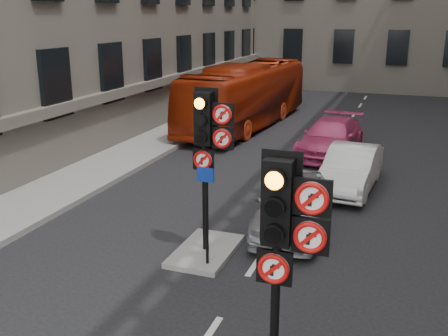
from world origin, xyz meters
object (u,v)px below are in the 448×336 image
Objects in this scene: signal_far at (208,136)px; motorcyclist at (293,197)px; motorcycle at (288,170)px; info_sign at (207,203)px; car_white at (351,168)px; car_pink at (331,137)px; car_silver at (291,203)px; bus_red at (246,95)px; signal_near at (284,231)px.

motorcyclist is (1.48, 1.80, -1.77)m from signal_far.
info_sign is at bearing -91.67° from motorcycle.
car_pink is (-1.21, 3.87, 0.01)m from car_white.
car_silver is at bearing -101.65° from car_white.
info_sign is (0.21, -0.65, -1.22)m from signal_far.
signal_far is 3.17m from car_silver.
info_sign is (-1.17, -2.66, 0.80)m from car_silver.
signal_far is 2.08× the size of motorcycle.
car_pink is 0.44× the size of bus_red.
bus_red is at bearing 130.58° from car_white.
motorcyclist is (4.86, -11.55, -0.53)m from bus_red.
motorcyclist is at bearing 50.59° from signal_far.
signal_near is 9.72m from motorcycle.
car_silver is 2.15× the size of motorcyclist.
car_white is 3.98m from motorcyclist.
signal_near is at bearing -85.04° from car_white.
signal_far is 5.73m from motorcycle.
info_sign is (-0.33, -5.93, 0.96)m from motorcycle.
signal_far is at bearing -71.57° from bus_red.
car_silver is 3.01m from info_sign.
bus_red is at bearing 107.76° from car_silver.
signal_far is at bearing 47.94° from motorcyclist.
car_silver is 12.33m from bus_red.
signal_far is at bearing -92.39° from car_pink.
car_white is at bearing 67.14° from signal_far.
signal_far is 13.83m from bus_red.
signal_far reaches higher than signal_near.
bus_red is 6.10× the size of motorcycle.
signal_far is (-2.60, 4.00, 0.12)m from signal_near.
signal_near is at bearing -51.16° from info_sign.
info_sign is at bearing 60.09° from motorcyclist.
signal_near is 4.26m from info_sign.
car_pink is 6.00m from bus_red.
info_sign is at bearing -105.30° from car_white.
motorcyclist is (-1.12, 5.80, -1.65)m from signal_near.
bus_red is (-4.56, 3.82, 0.80)m from car_pink.
motorcyclist is at bearing 100.98° from signal_near.
signal_far reaches higher than motorcyclist.
info_sign reaches higher than car_silver.
info_sign is (-2.39, 3.35, -1.10)m from signal_near.
car_pink is at bearing -35.74° from bus_red.
car_white reaches higher than motorcycle.
car_silver is 0.34m from motorcyclist.
signal_far is at bearing -129.65° from car_silver.
car_white is (-0.21, 9.66, -1.93)m from signal_near.
motorcycle is at bearing 99.39° from car_silver.
info_sign is (3.60, -14.00, 0.02)m from bus_red.
bus_red is (-5.77, 7.69, 0.81)m from car_white.
car_pink is at bearing 111.07° from car_white.
car_silver is at bearing -83.77° from car_pink.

